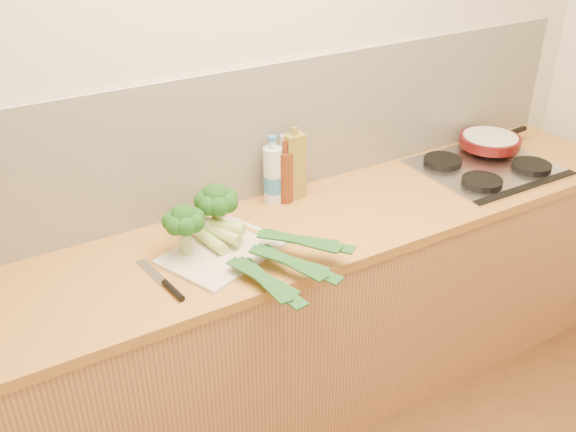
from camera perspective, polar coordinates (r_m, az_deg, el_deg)
name	(u,v)px	position (r m, az deg, el deg)	size (l,w,h in m)	color
room_shell	(251,136)	(2.51, -3.31, 7.15)	(3.50, 3.50, 3.50)	beige
counter	(289,322)	(2.66, 0.06, -9.42)	(3.20, 0.62, 0.90)	tan
gas_hob	(487,166)	(2.99, 17.29, 4.24)	(0.58, 0.50, 0.04)	silver
chopping_board	(223,251)	(2.27, -5.80, -3.15)	(0.40, 0.29, 0.01)	beige
broccoli_left	(184,221)	(2.20, -9.25, -0.43)	(0.15, 0.15, 0.19)	#92A560
broccoli_right	(216,201)	(2.30, -6.38, 1.37)	(0.16, 0.16, 0.20)	#92A560
leek_front	(222,249)	(2.23, -5.88, -2.94)	(0.17, 0.70, 0.04)	white
leek_mid	(237,240)	(2.24, -4.51, -2.16)	(0.32, 0.65, 0.04)	white
leek_back	(250,231)	(2.26, -3.39, -1.32)	(0.43, 0.51, 0.04)	white
chefs_knife	(168,286)	(2.12, -10.64, -6.10)	(0.07, 0.29, 0.02)	silver
skillet	(490,141)	(3.14, 17.54, 6.42)	(0.41, 0.28, 0.05)	#510E0D
oil_tin	(295,166)	(2.55, 0.58, 4.43)	(0.08, 0.05, 0.31)	olive
glass_bottle	(284,172)	(2.57, -0.37, 3.90)	(0.07, 0.07, 0.27)	silver
amber_bottle	(285,176)	(2.54, -0.25, 3.58)	(0.06, 0.06, 0.26)	#5F2812
water_bottle	(273,177)	(2.54, -1.35, 3.50)	(0.08, 0.08, 0.26)	silver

